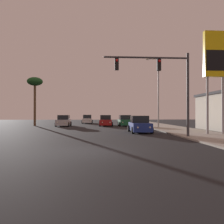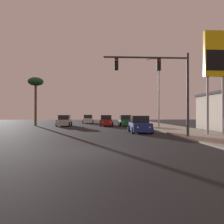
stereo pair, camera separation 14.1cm
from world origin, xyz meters
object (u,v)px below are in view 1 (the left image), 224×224
Objects in this scene: palm_tree_mid at (35,84)px; car_white at (87,119)px; street_lamp at (157,89)px; car_blue at (140,125)px; car_green at (125,121)px; car_red at (106,121)px; car_silver at (64,121)px; gas_station_sign at (215,60)px; traffic_light_mast at (164,77)px.

car_white is at bearing 48.16° from palm_tree_mid.
car_blue is at bearing -119.99° from street_lamp.
car_blue is 12.08m from car_green.
car_silver is (-6.42, -0.15, 0.00)m from car_red.
car_blue is 15.25m from car_silver.
car_white is at bearing -58.52° from car_green.
gas_station_sign is (6.11, -15.29, 5.86)m from car_green.
street_lamp is 9.71m from gas_station_sign.
traffic_light_mast is at bearing -50.44° from palm_tree_mid.
car_green is (2.99, -0.04, 0.00)m from car_red.
car_blue is 0.48× the size of gas_station_sign.
car_white is at bearing 121.81° from street_lamp.
gas_station_sign is (6.09, -3.21, 5.86)m from car_blue.
traffic_light_mast is at bearing -159.79° from gas_station_sign.
car_silver is 0.48× the size of street_lamp.
street_lamp reaches higher than car_silver.
car_silver and car_green have the same top height.
car_blue is 20.16m from palm_tree_mid.
car_red is 18.77m from gas_station_sign.
gas_station_sign reaches higher than car_green.
traffic_light_mast is 5.77m from gas_station_sign.
car_silver is 22.49m from gas_station_sign.
car_white is 0.48× the size of street_lamp.
traffic_light_mast is at bearing 120.73° from car_silver.
gas_station_sign is (5.11, 1.88, 1.93)m from traffic_light_mast.
traffic_light_mast is (1.01, -17.17, 3.93)m from car_green.
palm_tree_mid reaches higher than car_blue.
car_silver is at bearing -50.05° from car_blue.
car_red is 12.57m from palm_tree_mid.
traffic_light_mast reaches higher than car_green.
palm_tree_mid is at bearing -5.87° from car_green.
car_white is 0.65× the size of traffic_light_mast.
traffic_light_mast is 23.77m from palm_tree_mid.
palm_tree_mid is at bearing -15.13° from car_silver.
palm_tree_mid is (-11.09, 1.05, 5.83)m from car_red.
car_blue is at bearing 100.94° from traffic_light_mast.
car_silver is 0.57× the size of palm_tree_mid.
palm_tree_mid is (-7.76, -8.67, 5.83)m from car_white.
car_blue and car_green have the same top height.
traffic_light_mast is 0.74× the size of gas_station_sign.
car_green is at bearing -178.61° from car_red.
street_lamp is (3.47, 6.02, 4.36)m from car_blue.
street_lamp is (2.49, 11.11, 0.43)m from traffic_light_mast.
car_blue is 8.20m from street_lamp.
street_lamp reaches higher than car_green.
street_lamp is at bearing 120.76° from car_white.
gas_station_sign reaches higher than traffic_light_mast.
street_lamp is 1.00× the size of gas_station_sign.
gas_station_sign is at bearing 122.93° from car_red.
traffic_light_mast reaches higher than car_silver.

